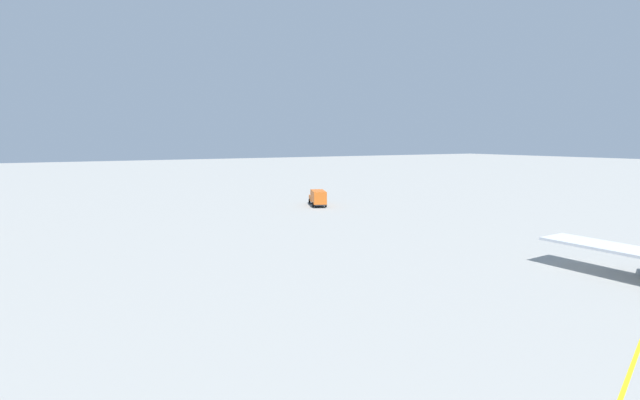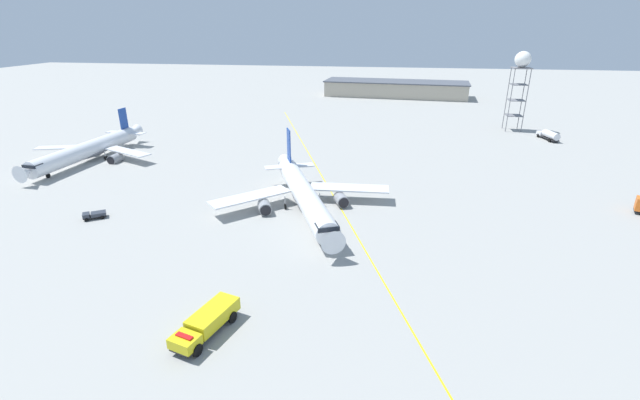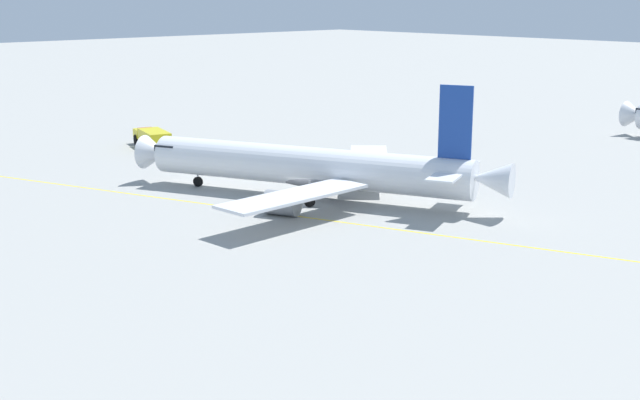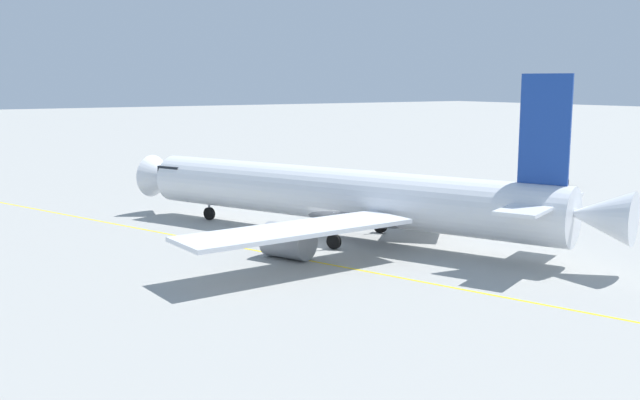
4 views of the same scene
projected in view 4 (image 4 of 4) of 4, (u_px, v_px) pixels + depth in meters
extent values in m
plane|color=#9E9E99|center=(320.00, 242.00, 53.83)|extent=(600.00, 600.00, 0.00)
cylinder|color=white|center=(339.00, 195.00, 54.90)|extent=(33.59, 17.42, 3.98)
cone|color=white|center=(164.00, 177.00, 65.13)|extent=(4.25, 4.66, 3.79)
cone|color=white|center=(599.00, 216.00, 44.47)|extent=(5.01, 4.69, 3.39)
cube|color=black|center=(181.00, 169.00, 63.77)|extent=(3.54, 4.06, 0.70)
ellipsoid|color=slate|center=(358.00, 211.00, 54.12)|extent=(12.94, 8.25, 2.19)
cube|color=#193D93|center=(545.00, 129.00, 45.61)|extent=(3.03, 1.48, 6.96)
cube|color=white|center=(526.00, 210.00, 43.84)|extent=(4.18, 5.20, 0.20)
cube|color=white|center=(555.00, 196.00, 48.88)|extent=(4.18, 5.20, 0.20)
cube|color=white|center=(296.00, 230.00, 45.28)|extent=(4.92, 15.80, 0.28)
cube|color=white|center=(431.00, 191.00, 61.38)|extent=(13.93, 14.19, 0.28)
cylinder|color=gray|center=(288.00, 241.00, 48.74)|extent=(3.90, 3.44, 2.36)
cylinder|color=black|center=(269.00, 238.00, 49.65)|extent=(0.93, 1.90, 2.01)
cylinder|color=gray|center=(393.00, 209.00, 60.98)|extent=(3.90, 3.44, 2.36)
cylinder|color=black|center=(376.00, 207.00, 61.90)|extent=(0.93, 1.90, 2.01)
cylinder|color=#9EA0A5|center=(209.00, 202.00, 62.45)|extent=(0.20, 0.20, 2.11)
cylinder|color=black|center=(209.00, 214.00, 62.62)|extent=(1.13, 0.71, 1.10)
cylinder|color=#9EA0A5|center=(334.00, 227.00, 51.45)|extent=(0.20, 0.20, 2.11)
cylinder|color=black|center=(334.00, 242.00, 51.61)|extent=(1.13, 0.71, 1.10)
cylinder|color=#9EA0A5|center=(380.00, 213.00, 57.01)|extent=(0.20, 0.20, 2.11)
cylinder|color=black|center=(380.00, 226.00, 57.18)|extent=(1.13, 0.71, 1.10)
cube|color=#232326|center=(558.00, 182.00, 83.15)|extent=(3.35, 4.01, 0.20)
cube|color=#2D333D|center=(560.00, 177.00, 84.29)|extent=(2.09, 1.92, 0.70)
cube|color=black|center=(560.00, 176.00, 84.70)|extent=(1.27, 0.88, 0.39)
cube|color=#2D333D|center=(558.00, 180.00, 82.47)|extent=(2.83, 3.03, 0.60)
cylinder|color=black|center=(552.00, 181.00, 84.72)|extent=(0.59, 0.69, 0.64)
cylinder|color=black|center=(567.00, 182.00, 84.03)|extent=(0.59, 0.69, 0.64)
cylinder|color=black|center=(549.00, 184.00, 82.40)|extent=(0.59, 0.69, 0.64)
cylinder|color=black|center=(565.00, 185.00, 81.71)|extent=(0.59, 0.69, 0.64)
cube|color=#232326|center=(198.00, 174.00, 87.86)|extent=(9.59, 4.99, 0.20)
cube|color=yellow|center=(194.00, 165.00, 91.00)|extent=(3.12, 3.46, 1.20)
cube|color=black|center=(193.00, 163.00, 92.01)|extent=(0.77, 2.35, 0.67)
cube|color=yellow|center=(199.00, 168.00, 86.48)|extent=(7.22, 4.67, 1.60)
cube|color=red|center=(194.00, 159.00, 90.88)|extent=(1.15, 2.11, 0.16)
cylinder|color=black|center=(183.00, 172.00, 90.54)|extent=(1.42, 0.67, 1.40)
cylinder|color=black|center=(206.00, 171.00, 91.35)|extent=(1.42, 0.67, 1.40)
cylinder|color=black|center=(188.00, 178.00, 84.66)|extent=(1.42, 0.67, 1.40)
cylinder|color=black|center=(213.00, 177.00, 85.47)|extent=(1.42, 0.67, 1.40)
cube|color=yellow|center=(317.00, 262.00, 47.93)|extent=(182.19, 65.06, 0.01)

